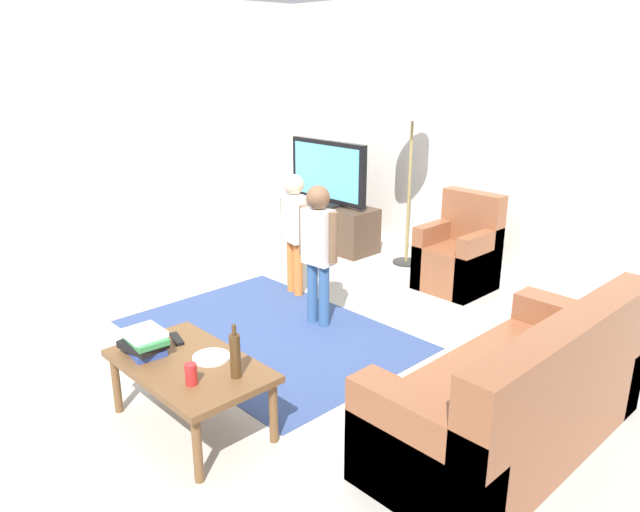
# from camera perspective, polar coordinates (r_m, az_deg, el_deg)

# --- Properties ---
(ground) EXTENTS (7.80, 7.80, 0.00)m
(ground) POSITION_cam_1_polar(r_m,az_deg,el_deg) (4.50, -5.61, -9.55)
(ground) COLOR #B2ADA3
(wall_back) EXTENTS (6.00, 0.12, 2.70)m
(wall_back) POSITION_cam_1_polar(r_m,az_deg,el_deg) (6.32, 16.25, 10.81)
(wall_back) COLOR silver
(wall_back) RESTS_ON ground
(wall_left) EXTENTS (0.12, 6.00, 2.70)m
(wall_left) POSITION_cam_1_polar(r_m,az_deg,el_deg) (6.67, -22.46, 10.53)
(wall_left) COLOR silver
(wall_left) RESTS_ON ground
(area_rug) EXTENTS (2.20, 1.60, 0.01)m
(area_rug) POSITION_cam_1_polar(r_m,az_deg,el_deg) (4.85, -4.75, -7.32)
(area_rug) COLOR #33477A
(area_rug) RESTS_ON ground
(tv_stand) EXTENTS (1.20, 0.44, 0.50)m
(tv_stand) POSITION_cam_1_polar(r_m,az_deg,el_deg) (6.98, 0.84, 2.92)
(tv_stand) COLOR #4C3828
(tv_stand) RESTS_ON ground
(tv) EXTENTS (1.10, 0.28, 0.71)m
(tv) POSITION_cam_1_polar(r_m,az_deg,el_deg) (6.83, 0.74, 7.78)
(tv) COLOR black
(tv) RESTS_ON tv_stand
(couch) EXTENTS (0.80, 1.80, 0.86)m
(couch) POSITION_cam_1_polar(r_m,az_deg,el_deg) (3.60, 18.48, -12.88)
(couch) COLOR brown
(couch) RESTS_ON ground
(armchair) EXTENTS (0.60, 0.60, 0.90)m
(armchair) POSITION_cam_1_polar(r_m,az_deg,el_deg) (5.84, 13.00, -0.11)
(armchair) COLOR brown
(armchair) RESTS_ON ground
(floor_lamp) EXTENTS (0.36, 0.36, 1.78)m
(floor_lamp) POSITION_cam_1_polar(r_m,az_deg,el_deg) (6.19, 8.69, 12.99)
(floor_lamp) COLOR #262626
(floor_lamp) RESTS_ON ground
(child_near_tv) EXTENTS (0.37, 0.18, 1.11)m
(child_near_tv) POSITION_cam_1_polar(r_m,az_deg,el_deg) (5.45, -2.43, 3.08)
(child_near_tv) COLOR orange
(child_near_tv) RESTS_ON ground
(child_center) EXTENTS (0.39, 0.19, 1.15)m
(child_center) POSITION_cam_1_polar(r_m,az_deg,el_deg) (4.78, -0.17, 1.24)
(child_center) COLOR #33598C
(child_center) RESTS_ON ground
(coffee_table) EXTENTS (1.00, 0.60, 0.42)m
(coffee_table) POSITION_cam_1_polar(r_m,az_deg,el_deg) (3.65, -12.14, -10.41)
(coffee_table) COLOR brown
(coffee_table) RESTS_ON ground
(book_stack) EXTENTS (0.29, 0.23, 0.14)m
(book_stack) POSITION_cam_1_polar(r_m,az_deg,el_deg) (3.76, -16.15, -7.75)
(book_stack) COLOR #334CA5
(book_stack) RESTS_ON coffee_table
(bottle) EXTENTS (0.06, 0.06, 0.31)m
(bottle) POSITION_cam_1_polar(r_m,az_deg,el_deg) (3.37, -7.96, -9.20)
(bottle) COLOR #4C3319
(bottle) RESTS_ON coffee_table
(tv_remote) EXTENTS (0.18, 0.09, 0.02)m
(tv_remote) POSITION_cam_1_polar(r_m,az_deg,el_deg) (3.90, -13.30, -7.56)
(tv_remote) COLOR black
(tv_remote) RESTS_ON coffee_table
(soda_can) EXTENTS (0.07, 0.07, 0.12)m
(soda_can) POSITION_cam_1_polar(r_m,az_deg,el_deg) (3.38, -12.00, -10.79)
(soda_can) COLOR red
(soda_can) RESTS_ON coffee_table
(plate) EXTENTS (0.22, 0.22, 0.02)m
(plate) POSITION_cam_1_polar(r_m,az_deg,el_deg) (3.64, -10.15, -9.34)
(plate) COLOR white
(plate) RESTS_ON coffee_table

